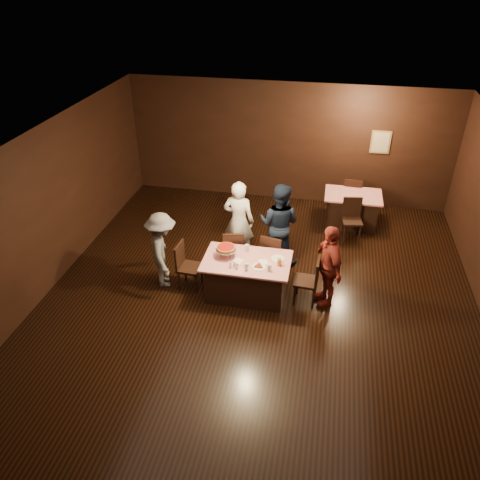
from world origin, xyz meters
name	(u,v)px	position (x,y,z in m)	size (l,w,h in m)	color
room	(255,217)	(0.00, 0.01, 2.14)	(10.00, 10.04, 3.02)	black
main_table	(247,277)	(-0.26, 0.80, 0.39)	(1.60, 1.00, 0.77)	#AA0B14
back_table	(351,209)	(1.68, 3.93, 0.39)	(1.30, 0.90, 0.77)	red
chair_far_left	(234,249)	(-0.66, 1.55, 0.47)	(0.42, 0.42, 0.95)	black
chair_far_right	(273,254)	(0.14, 1.55, 0.47)	(0.42, 0.42, 0.95)	black
chair_end_left	(190,267)	(-1.36, 0.80, 0.47)	(0.42, 0.42, 0.95)	black
chair_end_right	(306,280)	(0.84, 0.80, 0.47)	(0.42, 0.42, 0.95)	black
chair_back_near	(352,220)	(1.68, 3.23, 0.47)	(0.42, 0.42, 0.95)	black
chair_back_far	(352,195)	(1.68, 4.53, 0.47)	(0.42, 0.42, 0.95)	black
diner_white_jacket	(239,221)	(-0.65, 2.00, 0.88)	(0.64, 0.42, 1.76)	silver
diner_navy_hoodie	(279,224)	(0.17, 2.05, 0.88)	(0.85, 0.66, 1.76)	black
diner_grey_knit	(162,250)	(-1.88, 0.81, 0.77)	(1.00, 0.57, 1.54)	slate
diner_red_shirt	(328,265)	(1.21, 0.87, 0.80)	(0.94, 0.39, 1.61)	maroon
pizza_stand	(226,248)	(-0.66, 0.85, 0.95)	(0.38, 0.38, 0.22)	black
plate_with_slice	(259,266)	(-0.01, 0.62, 0.80)	(0.25, 0.25, 0.06)	white
plate_empty	(278,259)	(0.29, 0.95, 0.78)	(0.25, 0.25, 0.01)	white
glass_front_left	(247,267)	(-0.21, 0.50, 0.84)	(0.08, 0.08, 0.14)	silver
glass_front_right	(269,268)	(0.19, 0.55, 0.84)	(0.08, 0.08, 0.14)	silver
glass_amber	(279,262)	(0.34, 0.75, 0.84)	(0.08, 0.08, 0.14)	#BF7F26
glass_back	(247,248)	(-0.31, 1.10, 0.84)	(0.08, 0.08, 0.14)	silver
condiments	(234,266)	(-0.44, 0.51, 0.82)	(0.17, 0.10, 0.09)	silver
napkin_center	(263,262)	(0.04, 0.80, 0.77)	(0.16, 0.16, 0.01)	white
napkin_left	(238,261)	(-0.41, 0.75, 0.77)	(0.16, 0.16, 0.01)	white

